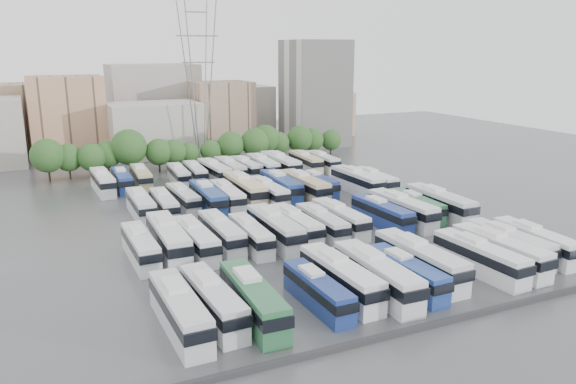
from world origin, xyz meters
name	(u,v)px	position (x,y,z in m)	size (l,w,h in m)	color
ground	(288,223)	(0.00, 0.00, 0.00)	(220.00, 220.00, 0.00)	#424447
parapet	(441,323)	(0.00, -33.00, 0.25)	(56.00, 0.50, 0.50)	#2D2D30
tree_line	(196,147)	(-1.44, 42.10, 4.40)	(65.37, 7.82, 8.89)	black
city_buildings	(139,116)	(-7.46, 71.86, 7.87)	(102.00, 35.00, 20.00)	#9E998E
apartment_tower	(315,93)	(34.00, 58.00, 13.00)	(14.00, 14.00, 26.00)	silver
electricity_pylon	(199,74)	(2.00, 50.00, 18.66)	(9.00, 6.91, 33.83)	slate
bus_r0_s0	(180,310)	(-21.43, -24.23, 1.92)	(2.95, 12.53, 3.91)	silver
bus_r0_s1	(212,301)	(-18.21, -23.45, 1.86)	(3.19, 12.21, 3.80)	silver
bus_r0_s2	(253,299)	(-14.82, -24.80, 1.95)	(3.19, 12.74, 3.97)	#2C6740
bus_r0_s4	(318,291)	(-8.31, -25.10, 1.66)	(2.54, 10.83, 3.39)	navy
bus_r0_s5	(340,277)	(-5.09, -23.76, 1.94)	(3.10, 12.65, 3.95)	silver
bus_r0_s6	(377,275)	(-1.61, -24.97, 2.02)	(3.10, 13.17, 4.12)	silver
bus_r0_s7	(406,273)	(1.87, -25.13, 1.73)	(2.77, 11.31, 3.53)	navy
bus_r0_s8	(420,260)	(4.87, -23.44, 2.02)	(3.16, 13.16, 4.11)	silver
bus_r0_s10	(480,257)	(11.60, -25.17, 1.89)	(3.26, 12.37, 3.84)	silver
bus_r0_s11	(500,251)	(14.91, -24.77, 1.95)	(3.40, 12.76, 3.97)	silver
bus_r0_s12	(509,243)	(18.06, -23.06, 1.83)	(2.94, 11.95, 3.73)	silver
bus_r0_s13	(535,241)	(21.36, -23.82, 1.82)	(3.04, 11.93, 3.72)	white
bus_r1_s0	(140,246)	(-21.49, -5.99, 1.79)	(2.71, 11.64, 3.64)	silver
bus_r1_s1	(168,239)	(-18.10, -5.40, 2.06)	(3.16, 13.44, 4.20)	silver
bus_r1_s2	(196,239)	(-15.04, -6.42, 1.83)	(2.86, 11.96, 3.74)	silver
bus_r1_s3	(221,233)	(-11.47, -5.31, 1.84)	(2.67, 11.96, 3.75)	silver
bus_r1_s4	(251,235)	(-8.33, -7.20, 1.71)	(2.69, 11.18, 3.49)	silver
bus_r1_s5	(275,228)	(-4.93, -6.86, 2.00)	(2.84, 12.97, 4.07)	silver
bus_r1_s6	(295,225)	(-1.70, -6.09, 1.81)	(2.78, 11.77, 3.68)	white
bus_r1_s7	(322,223)	(1.81, -6.80, 1.75)	(2.60, 11.41, 3.57)	silver
bus_r1_s8	(340,218)	(5.01, -5.98, 1.81)	(2.80, 11.80, 3.69)	silver
bus_r1_s10	(382,213)	(11.51, -6.30, 1.81)	(3.09, 11.85, 3.68)	navy
bus_r1_s11	(402,209)	(14.91, -6.32, 1.99)	(3.46, 13.04, 4.05)	silver
bus_r1_s12	(417,206)	(18.36, -5.15, 1.72)	(2.86, 11.25, 3.50)	#307147
bus_r1_s13	(440,203)	(21.54, -6.30, 2.05)	(3.11, 13.38, 4.19)	silver
bus_r2_s1	(141,205)	(-18.21, 11.92, 1.80)	(2.59, 11.70, 3.67)	silver
bus_r2_s2	(164,204)	(-14.97, 11.22, 1.71)	(2.61, 11.15, 3.48)	silver
bus_r2_s3	(183,199)	(-11.59, 13.10, 1.73)	(2.87, 11.30, 3.52)	silver
bus_r2_s4	(208,198)	(-8.23, 11.31, 1.96)	(3.03, 12.79, 4.00)	navy
bus_r2_s5	(227,196)	(-5.10, 11.45, 1.82)	(2.92, 11.90, 3.71)	silver
bus_r2_s6	(245,189)	(-1.54, 13.31, 2.10)	(3.08, 13.67, 4.28)	beige
bus_r2_s7	(267,192)	(1.46, 11.02, 1.85)	(2.87, 12.04, 3.76)	silver
bus_r2_s8	(281,186)	(4.75, 13.13, 2.02)	(3.36, 13.19, 4.11)	navy
bus_r2_s9	(304,186)	(8.10, 11.25, 2.07)	(3.31, 13.49, 4.21)	tan
bus_r2_s10	(317,184)	(11.41, 13.06, 1.79)	(2.55, 11.63, 3.65)	navy
bus_r2_s12	(357,181)	(18.10, 11.08, 2.01)	(3.29, 13.12, 4.09)	silver
bus_r2_s13	(374,180)	(21.59, 11.10, 1.77)	(2.54, 11.53, 3.61)	silver
bus_r3_s0	(103,181)	(-21.44, 29.54, 1.85)	(3.07, 12.11, 3.77)	white
bus_r3_s1	(122,180)	(-18.15, 30.07, 1.72)	(2.61, 11.21, 3.51)	navy
bus_r3_s2	(141,177)	(-14.70, 30.89, 1.77)	(2.93, 11.56, 3.60)	tan
bus_r3_s4	(179,175)	(-8.13, 29.87, 1.68)	(2.88, 11.00, 3.42)	silver
bus_r3_s5	(195,173)	(-4.89, 30.46, 1.70)	(2.95, 11.15, 3.47)	silver
bus_r3_s6	(214,171)	(-1.57, 29.50, 1.86)	(3.21, 12.22, 3.80)	silver
bus_r3_s7	(230,169)	(1.60, 29.64, 1.89)	(2.78, 12.30, 3.85)	silver
bus_r3_s8	(246,168)	(5.02, 30.30, 1.78)	(2.79, 11.63, 3.63)	silver
bus_r3_s9	(263,166)	(8.25, 29.63, 1.94)	(3.21, 12.66, 3.94)	white
bus_r3_s10	(280,164)	(11.65, 28.98, 2.09)	(3.10, 13.61, 4.26)	silver
bus_r3_s12	(306,162)	(17.96, 30.64, 1.82)	(3.00, 11.88, 3.70)	beige
bus_r3_s13	(322,161)	(21.44, 29.94, 1.74)	(2.77, 11.38, 3.55)	silver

